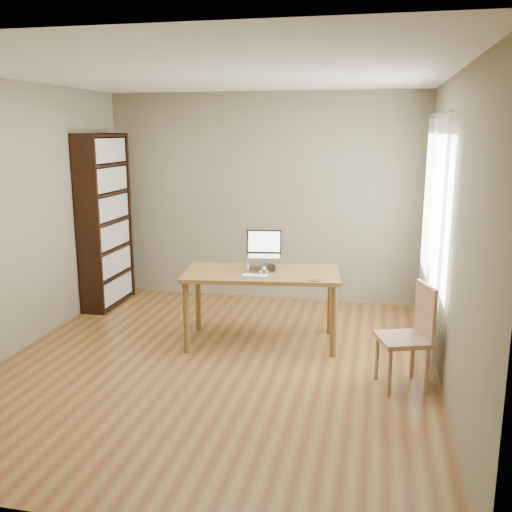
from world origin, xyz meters
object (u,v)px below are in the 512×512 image
Objects in this scene: bookshelf at (105,221)px; laptop at (264,250)px; desk at (262,280)px; chair at (412,334)px; cat at (264,264)px; keyboard at (255,276)px.

laptop is at bearing -19.76° from bookshelf.
chair is at bearing -35.86° from desk.
keyboard is at bearing -109.64° from cat.
laptop is at bearing 84.60° from keyboard.
keyboard reaches higher than desk.
desk is at bearing -97.59° from laptop.
laptop reaches higher than chair.
keyboard is at bearing -28.14° from bookshelf.
chair is (1.43, -0.91, -0.46)m from laptop.
bookshelf reaches higher than chair.
desk is 0.18m from cat.
bookshelf reaches higher than keyboard.
laptop is at bearing 82.41° from desk.
bookshelf is 2.27m from laptop.
keyboard is 0.33m from cat.
cat reaches higher than desk.
desk is 1.64m from chair.
chair is at bearing -25.23° from bookshelf.
desk is (2.13, -0.91, -0.39)m from bookshelf.
desk is 6.16× the size of keyboard.
laptop reaches higher than desk.
laptop is 1.76m from chair.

